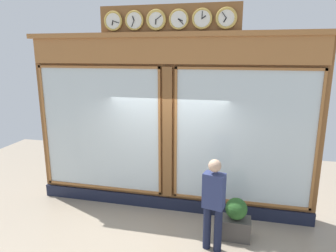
{
  "coord_description": "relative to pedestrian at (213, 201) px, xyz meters",
  "views": [
    {
      "loc": [
        -1.42,
        6.04,
        3.4
      ],
      "look_at": [
        0.0,
        0.0,
        1.92
      ],
      "focal_mm": 32.41,
      "sensor_mm": 36.0,
      "label": 1
    }
  ],
  "objects": [
    {
      "name": "shop_facade",
      "position": [
        1.09,
        -1.35,
        1.01
      ],
      "size": [
        6.22,
        0.42,
        4.33
      ],
      "color": "brown",
      "rests_on": "ground_plane"
    },
    {
      "name": "planter_box",
      "position": [
        -0.39,
        -0.44,
        -0.73
      ],
      "size": [
        0.56,
        0.36,
        0.4
      ],
      "primitive_type": "cube",
      "color": "#4C4742",
      "rests_on": "ground_plane"
    },
    {
      "name": "pedestrian",
      "position": [
        0.0,
        0.0,
        0.0
      ],
      "size": [
        0.4,
        0.3,
        1.69
      ],
      "color": "#191E38",
      "rests_on": "ground_plane"
    },
    {
      "name": "planter_shrub",
      "position": [
        -0.39,
        -0.44,
        -0.33
      ],
      "size": [
        0.4,
        0.4,
        0.4
      ],
      "primitive_type": "sphere",
      "color": "#285623",
      "rests_on": "planter_box"
    }
  ]
}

